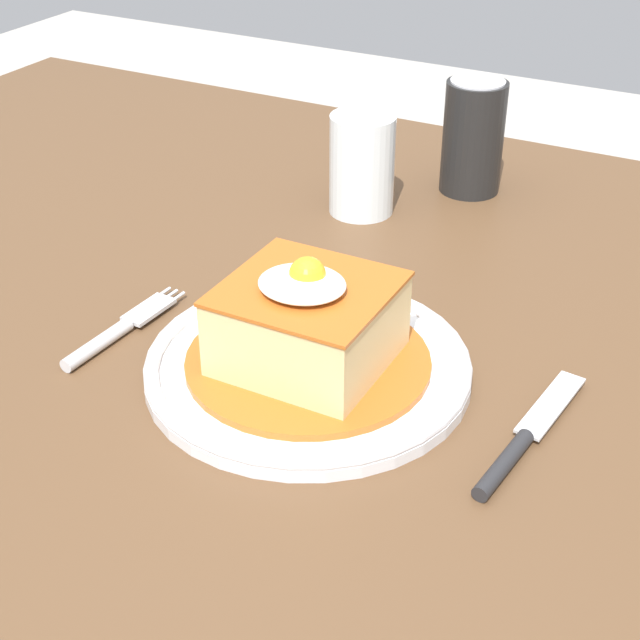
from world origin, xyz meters
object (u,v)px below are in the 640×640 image
soda_can (473,137)px  drinking_glass (362,171)px  main_plate (308,365)px  fork (115,333)px  knife (518,446)px

soda_can → drinking_glass: size_ratio=1.18×
main_plate → fork: (-0.17, -0.03, -0.00)m
soda_can → fork: bearing=-109.8°
fork → soda_can: 0.46m
soda_can → knife: bearing=-65.4°
main_plate → soda_can: 0.40m
main_plate → knife: size_ratio=1.55×
fork → knife: bearing=2.4°
main_plate → drinking_glass: 0.31m
main_plate → soda_can: bearing=91.9°
fork → knife: (0.34, 0.01, 0.00)m
soda_can → drinking_glass: bearing=-127.8°
soda_can → drinking_glass: (-0.08, -0.11, -0.02)m
fork → drinking_glass: bearing=77.4°
knife → soda_can: bearing=114.6°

